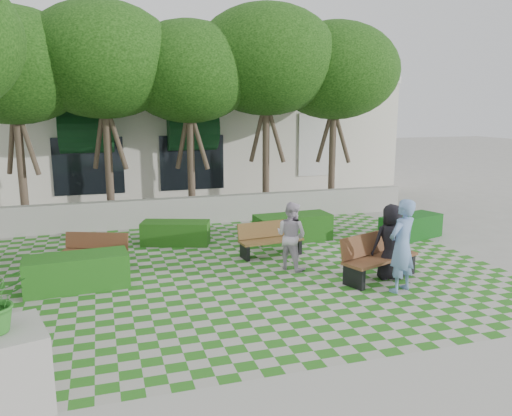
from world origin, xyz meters
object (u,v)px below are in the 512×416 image
object	(u,v)px
bench_west	(95,251)
person_blue	(402,246)
hedge_midright	(293,228)
hedge_west	(77,272)
person_white	(291,236)
hedge_midleft	(176,233)
planter_front	(0,353)
bench_mid	(270,240)
hedge_east	(411,227)
bench_east	(378,257)
person_dark	(391,242)

from	to	relation	value
bench_west	person_blue	xyz separation A→B (m)	(6.14, -3.64, 0.60)
hedge_midright	person_blue	size ratio (longest dim) A/B	1.11
person_blue	hedge_midright	bearing A→B (deg)	-104.31
hedge_midright	hedge_west	distance (m)	6.28
bench_west	person_white	world-z (taller)	person_white
hedge_midleft	hedge_west	size ratio (longest dim) A/B	0.88
hedge_west	planter_front	bearing A→B (deg)	-99.82
hedge_west	person_white	world-z (taller)	person_white
bench_mid	person_blue	distance (m)	3.76
hedge_west	hedge_east	bearing A→B (deg)	9.03
bench_east	hedge_midleft	world-z (taller)	bench_east
bench_mid	hedge_midright	bearing A→B (deg)	41.40
hedge_west	person_dark	distance (m)	6.90
hedge_midleft	planter_front	bearing A→B (deg)	-114.48
bench_mid	hedge_west	world-z (taller)	bench_mid
bench_west	hedge_west	world-z (taller)	bench_west
hedge_midright	hedge_west	bearing A→B (deg)	-158.58
bench_west	hedge_west	distance (m)	1.49
hedge_midleft	person_blue	distance (m)	6.49
hedge_east	hedge_west	size ratio (longest dim) A/B	0.93
bench_mid	person_blue	bearing A→B (deg)	-67.69
bench_east	hedge_midleft	size ratio (longest dim) A/B	1.10
bench_east	planter_front	xyz separation A→B (m)	(-7.21, -2.96, 0.27)
hedge_midright	person_dark	bearing A→B (deg)	-76.84
bench_east	bench_mid	world-z (taller)	bench_east
bench_east	person_white	size ratio (longest dim) A/B	1.26
hedge_midright	hedge_west	world-z (taller)	hedge_midright
bench_west	bench_mid	bearing A→B (deg)	16.92
bench_west	hedge_midright	bearing A→B (deg)	30.47
hedge_east	person_white	distance (m)	4.72
bench_east	planter_front	world-z (taller)	planter_front
hedge_west	bench_east	bearing A→B (deg)	-11.74
person_blue	person_white	size ratio (longest dim) A/B	1.21
hedge_west	person_dark	size ratio (longest dim) A/B	1.23
bench_east	hedge_midright	world-z (taller)	bench_east
bench_east	bench_west	distance (m)	6.72
bench_east	planter_front	size ratio (longest dim) A/B	1.09
hedge_east	person_dark	distance (m)	3.92
bench_east	person_dark	world-z (taller)	person_dark
planter_front	hedge_east	bearing A→B (deg)	29.98
bench_east	person_white	bearing A→B (deg)	122.64
bench_west	bench_east	bearing A→B (deg)	-2.86
bench_mid	person_blue	world-z (taller)	person_blue
hedge_midright	planter_front	bearing A→B (deg)	-134.97
bench_west	hedge_west	xyz separation A→B (m)	(-0.36, -1.44, -0.02)
person_white	planter_front	bearing A→B (deg)	90.89
bench_east	bench_west	size ratio (longest dim) A/B	1.26
bench_mid	hedge_east	bearing A→B (deg)	-1.10
hedge_west	person_white	xyz separation A→B (m)	(4.85, -0.11, 0.45)
bench_mid	hedge_midright	distance (m)	1.65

